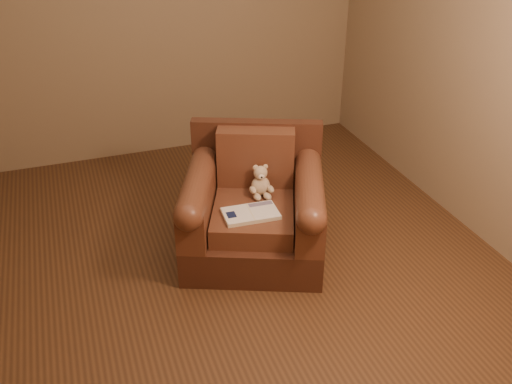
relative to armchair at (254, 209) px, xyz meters
name	(u,v)px	position (x,y,z in m)	size (l,w,h in m)	color
floor	(212,266)	(-0.35, -0.11, -0.33)	(4.00, 4.00, 0.00)	#4F311B
room	(200,15)	(-0.35, -0.11, 1.39)	(4.02, 4.02, 2.71)	#8B7355
armchair	(254,209)	(0.00, 0.00, 0.00)	(1.21, 1.19, 0.85)	#452417
teddy_bear	(261,184)	(0.07, 0.06, 0.16)	(0.17, 0.19, 0.23)	#CAB08E
guidebook	(251,214)	(-0.09, -0.18, 0.09)	(0.38, 0.24, 0.03)	beige
side_table	(282,193)	(0.31, 0.25, -0.06)	(0.35, 0.35, 0.49)	gold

